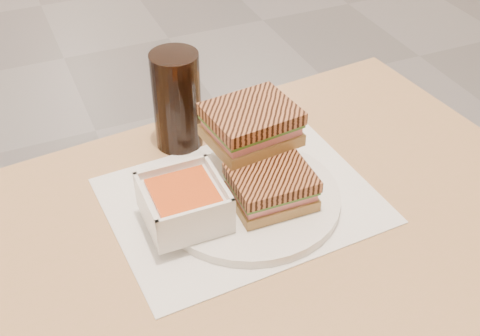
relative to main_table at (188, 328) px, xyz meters
name	(u,v)px	position (x,y,z in m)	size (l,w,h in m)	color
main_table	(188,328)	(0.00, 0.00, 0.00)	(1.26, 0.82, 0.75)	tan
tray_liner	(242,200)	(0.13, 0.10, 0.12)	(0.40, 0.32, 0.00)	white
plate	(249,197)	(0.14, 0.10, 0.12)	(0.27, 0.27, 0.01)	white
soup_bowl	(184,204)	(0.03, 0.09, 0.16)	(0.11, 0.11, 0.06)	white
panini_lower	(271,187)	(0.16, 0.07, 0.16)	(0.12, 0.10, 0.05)	olive
panini_upper	(251,124)	(0.17, 0.16, 0.21)	(0.14, 0.12, 0.06)	olive
cola_glass	(177,101)	(0.09, 0.28, 0.20)	(0.08, 0.08, 0.17)	black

